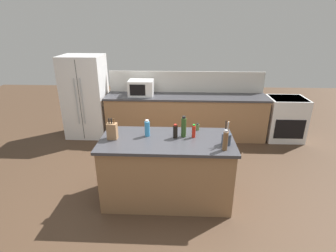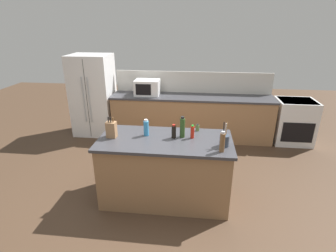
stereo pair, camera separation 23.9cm
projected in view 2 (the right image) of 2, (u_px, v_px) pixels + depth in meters
name	position (u px, v px, depth m)	size (l,w,h in m)	color
ground_plane	(165.00, 197.00, 3.88)	(14.00, 14.00, 0.00)	#473323
back_counter_run	(191.00, 117.00, 5.69)	(3.43, 0.66, 0.94)	#936B47
wall_backsplash	(193.00, 82.00, 5.72)	(3.39, 0.03, 0.46)	beige
kitchen_island	(165.00, 169.00, 3.70)	(1.81, 0.87, 0.94)	#936B47
refrigerator	(93.00, 95.00, 5.81)	(0.86, 0.75, 1.76)	white
range_oven	(293.00, 121.00, 5.47)	(0.76, 0.65, 0.92)	white
microwave	(147.00, 87.00, 5.56)	(0.51, 0.39, 0.32)	white
knife_block	(111.00, 129.00, 3.54)	(0.13, 0.11, 0.29)	#936B47
utensil_crock	(224.00, 140.00, 3.30)	(0.12, 0.12, 0.32)	#333D4C
spice_jar_oregano	(197.00, 128.00, 3.78)	(0.05, 0.05, 0.10)	#567038
pepper_grinder	(222.00, 142.00, 3.14)	(0.06, 0.06, 0.27)	brown
hot_sauce_bottle	(192.00, 132.00, 3.53)	(0.05, 0.05, 0.19)	red
soy_sauce_bottle	(174.00, 132.00, 3.53)	(0.06, 0.06, 0.19)	black
olive_oil_bottle	(182.00, 127.00, 3.54)	(0.07, 0.07, 0.30)	#2D4C1E
dish_soap_bottle	(146.00, 128.00, 3.60)	(0.07, 0.07, 0.24)	#3384BC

